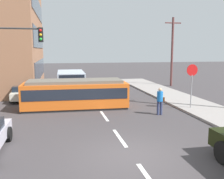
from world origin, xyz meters
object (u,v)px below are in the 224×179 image
city_bus (71,80)px  traffic_light_mast (14,54)px  pedestrian_crossing (160,100)px  utility_pole_mid (172,51)px  parked_sedan_mid (26,92)px  parked_sedan_far (29,83)px  streetcar_tram (75,93)px  stop_sign (192,77)px

city_bus → traffic_light_mast: traffic_light_mast is taller
pedestrian_crossing → utility_pole_mid: size_ratio=0.23×
parked_sedan_mid → parked_sedan_far: 6.01m
streetcar_tram → stop_sign: (7.49, -2.07, 1.19)m
parked_sedan_mid → stop_sign: (11.20, -6.03, 1.57)m
city_bus → parked_sedan_far: city_bus is taller
parked_sedan_mid → parked_sedan_far: size_ratio=0.94×
pedestrian_crossing → traffic_light_mast: traffic_light_mast is taller
parked_sedan_mid → traffic_light_mast: (0.11, -5.61, 3.12)m
utility_pole_mid → stop_sign: bearing=-108.2°
pedestrian_crossing → stop_sign: stop_sign is taller
pedestrian_crossing → utility_pole_mid: utility_pole_mid is taller
traffic_light_mast → stop_sign: bearing=-2.2°
streetcar_tram → city_bus: (0.11, 8.05, 0.05)m
streetcar_tram → pedestrian_crossing: (4.92, -2.98, -0.06)m
city_bus → parked_sedan_far: (-4.20, 1.91, -0.43)m
traffic_light_mast → parked_sedan_far: bearing=92.5°
streetcar_tram → pedestrian_crossing: streetcar_tram is taller
city_bus → pedestrian_crossing: bearing=-66.4°
pedestrian_crossing → parked_sedan_far: (-9.02, 12.94, -0.32)m
city_bus → traffic_light_mast: size_ratio=1.02×
streetcar_tram → stop_sign: 7.86m
stop_sign → traffic_light_mast: bearing=177.8°
parked_sedan_far → utility_pole_mid: bearing=-3.9°
streetcar_tram → traffic_light_mast: 4.81m
streetcar_tram → city_bus: size_ratio=1.29×
parked_sedan_mid → parked_sedan_far: (-0.39, 6.00, 0.00)m
streetcar_tram → parked_sedan_mid: 5.44m
city_bus → stop_sign: size_ratio=1.90×
parked_sedan_far → stop_sign: bearing=-46.1°
streetcar_tram → parked_sedan_far: streetcar_tram is taller
parked_sedan_far → utility_pole_mid: (15.21, -1.04, 3.25)m
stop_sign → utility_pole_mid: size_ratio=0.39×
pedestrian_crossing → parked_sedan_mid: (-8.63, 6.94, -0.32)m
streetcar_tram → traffic_light_mast: bearing=-155.4°
streetcar_tram → pedestrian_crossing: 5.75m
parked_sedan_far → city_bus: bearing=-24.4°
parked_sedan_far → stop_sign: size_ratio=1.59×
streetcar_tram → parked_sedan_mid: size_ratio=1.64×
pedestrian_crossing → utility_pole_mid: 13.73m
streetcar_tram → parked_sedan_mid: bearing=133.1°
streetcar_tram → parked_sedan_far: 10.78m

